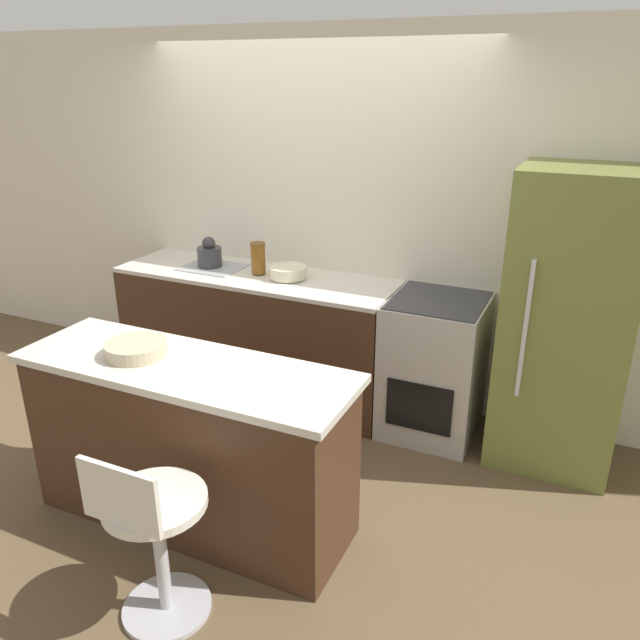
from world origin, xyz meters
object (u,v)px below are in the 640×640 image
object	(u,v)px
stool_chair	(154,535)
kettle	(210,254)
mixing_bowl	(288,272)
refrigerator	(566,323)
oven_range	(434,366)

from	to	relation	value
stool_chair	kettle	distance (m)	2.41
stool_chair	mixing_bowl	size ratio (longest dim) A/B	3.44
refrigerator	stool_chair	bearing A→B (deg)	-124.80
stool_chair	mixing_bowl	distance (m)	2.18
oven_range	kettle	xyz separation A→B (m)	(-1.74, 0.01, 0.56)
oven_range	stool_chair	distance (m)	2.17
oven_range	mixing_bowl	xyz separation A→B (m)	(-1.09, 0.01, 0.51)
refrigerator	stool_chair	distance (m)	2.56
kettle	mixing_bowl	xyz separation A→B (m)	(0.65, 0.00, -0.05)
stool_chair	mixing_bowl	xyz separation A→B (m)	(-0.42, 2.07, 0.54)
refrigerator	oven_range	bearing A→B (deg)	-179.59
refrigerator	mixing_bowl	world-z (taller)	refrigerator
oven_range	stool_chair	bearing A→B (deg)	-107.94
refrigerator	kettle	bearing A→B (deg)	179.90
oven_range	refrigerator	distance (m)	0.89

